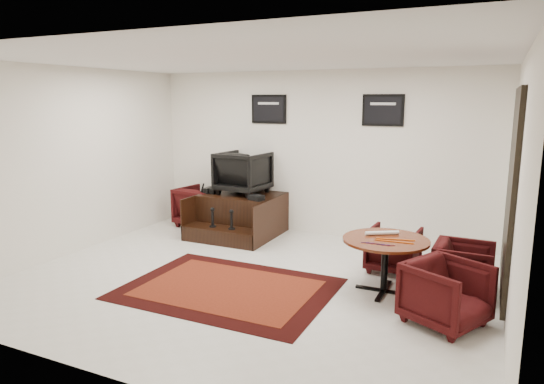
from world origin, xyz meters
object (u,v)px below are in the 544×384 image
(table_chair_back, at_px, (394,247))
(table_chair_window, at_px, (464,266))
(shine_podium, at_px, (240,216))
(armchair_side, at_px, (201,204))
(shine_chair, at_px, (243,170))
(meeting_table, at_px, (386,246))
(table_chair_corner, at_px, (446,291))

(table_chair_back, height_order, table_chair_window, table_chair_window)
(shine_podium, height_order, table_chair_back, shine_podium)
(armchair_side, relative_size, table_chair_window, 1.17)
(shine_podium, bearing_deg, table_chair_back, -14.93)
(shine_podium, bearing_deg, armchair_side, 168.15)
(shine_chair, height_order, table_chair_window, shine_chair)
(shine_podium, height_order, armchair_side, armchair_side)
(meeting_table, relative_size, table_chair_corner, 1.39)
(shine_podium, distance_m, shine_chair, 0.80)
(shine_chair, xyz_separation_m, armchair_side, (-0.92, 0.05, -0.70))
(meeting_table, height_order, table_chair_back, meeting_table)
(shine_podium, xyz_separation_m, armchair_side, (-0.92, 0.19, 0.08))
(meeting_table, xyz_separation_m, table_chair_window, (0.87, 0.38, -0.25))
(armchair_side, height_order, table_chair_corner, armchair_side)
(armchair_side, bearing_deg, shine_podium, 175.81)
(shine_chair, distance_m, table_chair_corner, 4.35)
(shine_chair, distance_m, armchair_side, 1.15)
(table_chair_window, bearing_deg, shine_chair, 72.48)
(table_chair_window, bearing_deg, table_chair_corner, 175.76)
(armchair_side, xyz_separation_m, table_chair_back, (3.72, -0.94, -0.07))
(meeting_table, distance_m, table_chair_back, 0.85)
(meeting_table, height_order, table_chair_window, table_chair_window)
(shine_chair, relative_size, table_chair_window, 1.19)
(shine_chair, xyz_separation_m, table_chair_window, (3.73, -1.31, -0.76))
(table_chair_corner, bearing_deg, shine_chair, 85.08)
(shine_podium, height_order, meeting_table, shine_podium)
(meeting_table, bearing_deg, table_chair_window, 23.80)
(table_chair_corner, bearing_deg, armchair_side, 90.12)
(meeting_table, xyz_separation_m, table_chair_back, (-0.05, 0.81, -0.25))
(shine_podium, distance_m, armchair_side, 0.94)
(meeting_table, distance_m, table_chair_corner, 1.00)
(shine_chair, relative_size, meeting_table, 0.79)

